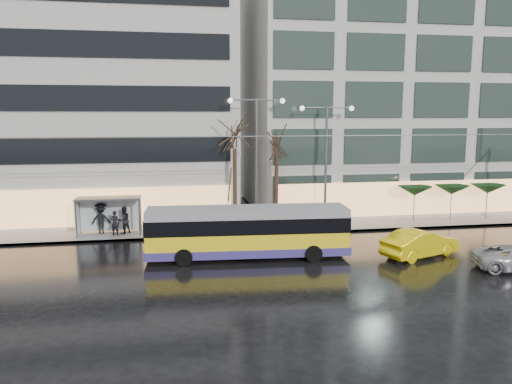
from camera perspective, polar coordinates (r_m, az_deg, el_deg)
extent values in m
plane|color=black|center=(24.83, -0.24, -10.13)|extent=(140.00, 140.00, 0.00)
cube|color=gray|center=(38.46, -0.75, -3.15)|extent=(80.00, 10.00, 0.15)
cube|color=slate|center=(33.70, 0.57, -4.88)|extent=(80.00, 0.10, 0.15)
cube|color=#BCB9B4|center=(43.98, -26.34, 11.96)|extent=(34.00, 14.00, 22.00)
cube|color=#BCB9B4|center=(48.18, 19.23, 13.82)|extent=(32.00, 14.00, 25.00)
cube|color=yellow|center=(28.37, -0.97, -5.63)|extent=(11.36, 3.04, 1.40)
cube|color=#3C327D|center=(28.49, -0.96, -6.54)|extent=(11.40, 3.08, 0.47)
cube|color=black|center=(28.13, -0.97, -3.60)|extent=(11.38, 3.06, 0.84)
cube|color=gray|center=(27.99, -0.97, -2.29)|extent=(11.36, 3.04, 0.47)
cube|color=black|center=(29.20, 10.15, -3.56)|extent=(0.19, 2.15, 1.22)
cube|color=black|center=(28.23, -12.48, -4.05)|extent=(0.19, 2.15, 1.22)
cylinder|color=black|center=(30.13, 5.62, -5.82)|extent=(0.95, 0.39, 0.94)
cylinder|color=black|center=(27.92, 6.60, -7.02)|extent=(0.95, 0.39, 0.94)
cylinder|color=black|center=(29.54, -8.10, -6.16)|extent=(0.95, 0.39, 0.94)
cylinder|color=black|center=(27.29, -8.26, -7.43)|extent=(0.95, 0.39, 0.94)
cylinder|color=#595B60|center=(28.58, -3.01, 0.69)|extent=(0.28, 3.48, 2.46)
cylinder|color=#595B60|center=(29.04, -3.06, 0.82)|extent=(0.28, 3.48, 2.46)
cylinder|color=#595B60|center=(29.35, -0.18, 6.36)|extent=(42.00, 0.04, 0.04)
cylinder|color=#595B60|center=(29.84, -0.34, 6.40)|extent=(42.00, 0.04, 0.04)
cube|color=#595B60|center=(34.35, -16.52, -0.69)|extent=(4.20, 1.60, 0.12)
cube|color=silver|center=(35.26, -16.30, -2.51)|extent=(4.00, 0.05, 2.20)
cube|color=white|center=(34.88, -19.77, -2.80)|extent=(0.10, 1.40, 2.20)
cylinder|color=#595B60|center=(34.19, -19.89, -3.03)|extent=(0.10, 0.10, 2.40)
cylinder|color=#595B60|center=(35.55, -19.50, -2.57)|extent=(0.10, 0.10, 2.40)
cylinder|color=#595B60|center=(33.71, -13.18, -2.89)|extent=(0.10, 0.10, 2.40)
cylinder|color=#595B60|center=(35.08, -13.05, -2.43)|extent=(0.10, 0.10, 2.40)
cylinder|color=#595B60|center=(34.63, 0.07, 3.18)|extent=(0.18, 0.18, 9.00)
cylinder|color=#595B60|center=(34.34, -1.44, 10.48)|extent=(1.80, 0.10, 0.10)
cylinder|color=#595B60|center=(34.64, 1.56, 10.46)|extent=(1.80, 0.10, 0.10)
sphere|color=#FFF2CC|center=(34.22, -2.95, 10.39)|extent=(0.36, 0.36, 0.36)
sphere|color=#FFF2CC|center=(34.83, 3.04, 10.36)|extent=(0.36, 0.36, 0.36)
cylinder|color=#595B60|center=(35.85, 7.98, 2.88)|extent=(0.18, 0.18, 8.50)
cylinder|color=#595B60|center=(35.40, 6.71, 9.56)|extent=(1.80, 0.10, 0.10)
cylinder|color=#595B60|center=(35.95, 9.51, 9.49)|extent=(1.80, 0.10, 0.10)
sphere|color=#FFF2CC|center=(35.15, 5.29, 9.51)|extent=(0.36, 0.36, 0.36)
sphere|color=#FFF2CC|center=(36.25, 10.87, 9.37)|extent=(0.36, 0.36, 0.36)
cylinder|color=black|center=(34.82, -2.42, 0.38)|extent=(0.28, 0.28, 5.60)
cylinder|color=black|center=(35.57, 2.34, -0.01)|extent=(0.28, 0.28, 4.90)
cylinder|color=#595B60|center=(39.15, 17.60, -1.61)|extent=(0.06, 0.06, 2.20)
cone|color=#0D3313|center=(38.96, 17.68, 0.13)|extent=(2.50, 2.50, 0.70)
cylinder|color=#595B60|center=(40.61, 21.37, -1.44)|extent=(0.06, 0.06, 2.20)
cone|color=#0D3313|center=(40.42, 21.46, 0.24)|extent=(2.50, 2.50, 0.70)
cylinder|color=#595B60|center=(42.23, 24.86, -1.28)|extent=(0.06, 0.06, 2.20)
cone|color=#0D3313|center=(42.05, 24.96, 0.33)|extent=(2.50, 2.50, 0.70)
imported|color=yellow|center=(30.14, 18.25, -5.58)|extent=(5.12, 3.26, 1.59)
imported|color=black|center=(34.35, -15.82, -3.42)|extent=(0.69, 0.56, 1.65)
imported|color=#D34680|center=(34.17, -15.88, -1.90)|extent=(1.21, 1.22, 0.88)
imported|color=black|center=(34.59, -14.87, -3.14)|extent=(1.13, 1.09, 1.83)
imported|color=black|center=(35.06, -17.29, -3.02)|extent=(1.25, 0.74, 1.92)
imported|color=black|center=(34.91, -17.35, -1.74)|extent=(0.84, 0.84, 0.72)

